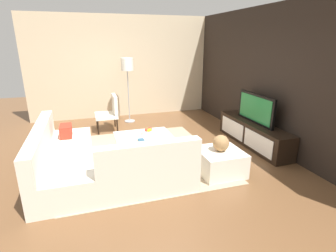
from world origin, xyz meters
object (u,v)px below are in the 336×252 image
object	(u,v)px
ottoman	(220,162)
fruit_bowl	(148,132)
book_stack	(141,141)
coffee_table	(145,147)
media_console	(253,134)
accent_chair_near	(110,111)
floor_lamp	(127,69)
sectional_couch	(93,163)
television	(256,108)
decorative_ball	(221,143)

from	to	relation	value
ottoman	fruit_bowl	world-z (taller)	fruit_bowl
book_stack	coffee_table	bearing A→B (deg)	150.38
media_console	book_stack	world-z (taller)	media_console
coffee_table	accent_chair_near	xyz separation A→B (m)	(-1.81, -0.47, 0.29)
ottoman	fruit_bowl	xyz separation A→B (m)	(-1.19, -0.93, 0.23)
floor_lamp	media_console	bearing A→B (deg)	41.67
media_console	sectional_couch	bearing A→B (deg)	-81.34
sectional_couch	television	bearing A→B (deg)	98.66
media_console	decorative_ball	bearing A→B (deg)	-54.38
coffee_table	decorative_ball	xyz separation A→B (m)	(1.00, 1.03, 0.33)
floor_lamp	book_stack	size ratio (longest dim) A/B	10.93
book_stack	ottoman	bearing A→B (deg)	55.74
television	accent_chair_near	size ratio (longest dim) A/B	1.30
sectional_couch	accent_chair_near	bearing A→B (deg)	167.84
decorative_ball	television	bearing A→B (deg)	125.61
television	media_console	bearing A→B (deg)	-90.00
fruit_bowl	decorative_ball	world-z (taller)	decorative_ball
accent_chair_near	decorative_ball	bearing A→B (deg)	20.88
book_stack	sectional_couch	bearing A→B (deg)	-66.03
television	ottoman	world-z (taller)	television
sectional_couch	coffee_table	xyz separation A→B (m)	(-0.60, 0.98, -0.08)
floor_lamp	decorative_ball	distance (m)	3.62
accent_chair_near	book_stack	bearing A→B (deg)	2.41
fruit_bowl	book_stack	xyz separation A→B (m)	(0.40, -0.23, -0.02)
sectional_couch	book_stack	xyz separation A→B (m)	(-0.38, 0.86, 0.12)
television	fruit_bowl	size ratio (longest dim) A/B	4.05
media_console	floor_lamp	xyz separation A→B (m)	(-2.48, -2.20, 1.18)
television	coffee_table	bearing A→B (deg)	-92.49
accent_chair_near	decorative_ball	xyz separation A→B (m)	(2.81, 1.50, 0.04)
media_console	decorative_ball	world-z (taller)	decorative_ball
media_console	ottoman	bearing A→B (deg)	-54.38
accent_chair_near	fruit_bowl	xyz separation A→B (m)	(1.62, 0.57, -0.06)
decorative_ball	ottoman	bearing A→B (deg)	0.00
media_console	television	world-z (taller)	television
ottoman	book_stack	size ratio (longest dim) A/B	4.50
accent_chair_near	floor_lamp	distance (m)	1.24
television	decorative_ball	xyz separation A→B (m)	(0.90, -1.26, -0.26)
fruit_bowl	decorative_ball	xyz separation A→B (m)	(1.19, 0.93, 0.10)
television	fruit_bowl	world-z (taller)	television
decorative_ball	book_stack	size ratio (longest dim) A/B	1.72
decorative_ball	book_stack	world-z (taller)	decorative_ball
media_console	ottoman	distance (m)	1.55
coffee_table	ottoman	world-z (taller)	ottoman
book_stack	accent_chair_near	bearing A→B (deg)	-170.41
media_console	ottoman	xyz separation A→B (m)	(0.90, -1.26, -0.05)
floor_lamp	decorative_ball	size ratio (longest dim) A/B	6.35
television	book_stack	distance (m)	2.45
ottoman	decorative_ball	world-z (taller)	decorative_ball
accent_chair_near	floor_lamp	xyz separation A→B (m)	(-0.57, 0.56, 0.94)
decorative_ball	floor_lamp	bearing A→B (deg)	-164.45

